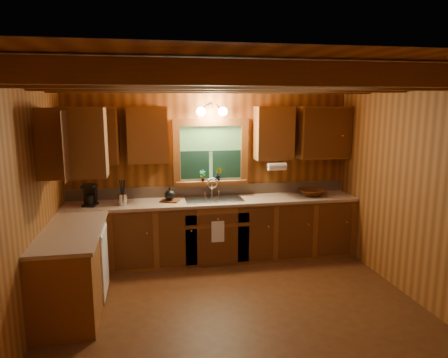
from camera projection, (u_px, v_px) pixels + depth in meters
The scene contains 20 objects.
room at pixel (238, 197), 4.34m from camera, with size 4.20×4.20×4.20m.
ceiling_beams at pixel (239, 82), 4.12m from camera, with size 4.20×2.54×0.18m.
base_cabinets at pixel (182, 240), 5.65m from camera, with size 4.20×2.22×0.86m.
countertop at pixel (183, 208), 5.58m from camera, with size 4.20×2.24×0.04m.
backsplash at pixel (211, 190), 6.22m from camera, with size 4.20×0.02×0.16m, color tan.
dishwasher_panel at pixel (105, 261), 4.89m from camera, with size 0.02×0.60×0.80m, color white.
upper_cabinets at pixel (174, 136), 5.52m from camera, with size 4.19×1.77×0.78m.
window at pixel (211, 154), 6.10m from camera, with size 1.12×0.08×1.00m.
window_sill at pixel (212, 182), 6.13m from camera, with size 1.06×0.14×0.04m, color brown.
wall_sconce at pixel (212, 111), 5.87m from camera, with size 0.45×0.21×0.17m.
paper_towel_roll at pixel (277, 167), 5.97m from camera, with size 0.11×0.11×0.27m, color white.
dish_towel at pixel (218, 232), 5.71m from camera, with size 0.18×0.01×0.30m, color white.
sink at pixel (214, 203), 5.97m from camera, with size 0.82×0.48×0.43m.
coffee_maker at pixel (90, 195), 5.61m from camera, with size 0.17×0.21×0.30m.
utensil_crock at pixel (122, 199), 5.64m from camera, with size 0.12×0.12×0.35m.
cutting_board at pixel (170, 201), 5.84m from camera, with size 0.25×0.18×0.02m, color #552D12.
teakettle at pixel (170, 195), 5.82m from camera, with size 0.15×0.15×0.18m.
wicker_basket at pixel (312, 192), 6.21m from camera, with size 0.40×0.40×0.10m, color #48230C.
potted_plant_left at pixel (203, 176), 6.05m from camera, with size 0.09×0.06×0.17m, color #552D12.
potted_plant_right at pixel (218, 174), 6.13m from camera, with size 0.10×0.08×0.18m, color #552D12.
Camera 1 is at (-0.92, -4.13, 2.28)m, focal length 32.97 mm.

